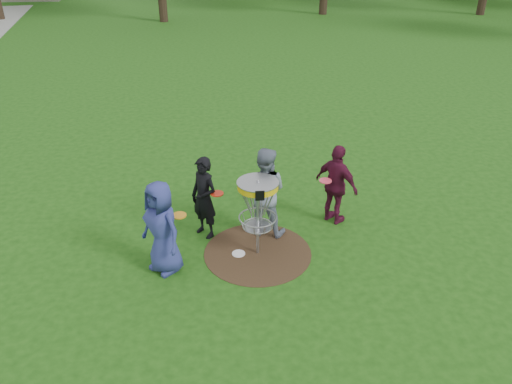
{
  "coord_description": "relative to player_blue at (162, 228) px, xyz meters",
  "views": [
    {
      "loc": [
        -0.66,
        -6.78,
        4.93
      ],
      "look_at": [
        0.0,
        0.3,
        1.0
      ],
      "focal_mm": 35.0,
      "sensor_mm": 36.0,
      "label": 1
    }
  ],
  "objects": [
    {
      "name": "ground",
      "position": [
        1.5,
        0.28,
        -0.77
      ],
      "size": [
        100.0,
        100.0,
        0.0
      ],
      "primitive_type": "plane",
      "color": "#19470F",
      "rests_on": "ground"
    },
    {
      "name": "dirt_patch",
      "position": [
        1.5,
        0.28,
        -0.77
      ],
      "size": [
        1.8,
        1.8,
        0.01
      ],
      "primitive_type": "cylinder",
      "color": "#47331E",
      "rests_on": "ground"
    },
    {
      "name": "player_blue",
      "position": [
        0.0,
        0.0,
        0.0
      ],
      "size": [
        0.88,
        0.88,
        1.54
      ],
      "primitive_type": "imported",
      "rotation": [
        0.0,
        0.0,
        -0.8
      ],
      "color": "navy",
      "rests_on": "ground"
    },
    {
      "name": "player_black",
      "position": [
        0.64,
        0.93,
        -0.03
      ],
      "size": [
        0.63,
        0.63,
        1.47
      ],
      "primitive_type": "imported",
      "rotation": [
        0.0,
        0.0,
        -0.81
      ],
      "color": "black",
      "rests_on": "ground"
    },
    {
      "name": "player_grey",
      "position": [
        1.67,
        0.92,
        0.04
      ],
      "size": [
        0.93,
        0.82,
        1.61
      ],
      "primitive_type": "imported",
      "rotation": [
        0.0,
        0.0,
        2.84
      ],
      "color": "slate",
      "rests_on": "ground"
    },
    {
      "name": "player_maroon",
      "position": [
        2.99,
        1.15,
        -0.02
      ],
      "size": [
        0.84,
        0.91,
        1.5
      ],
      "primitive_type": "imported",
      "rotation": [
        0.0,
        0.0,
        2.26
      ],
      "color": "#52122C",
      "rests_on": "ground"
    },
    {
      "name": "disc_on_grass",
      "position": [
        1.18,
        0.27,
        -0.76
      ],
      "size": [
        0.22,
        0.22,
        0.02
      ],
      "primitive_type": "cylinder",
      "color": "white",
      "rests_on": "ground"
    },
    {
      "name": "disc_golf_basket",
      "position": [
        1.5,
        0.28,
        0.25
      ],
      "size": [
        0.66,
        0.67,
        1.38
      ],
      "color": "#9EA0A5",
      "rests_on": "ground"
    },
    {
      "name": "held_discs",
      "position": [
        1.37,
        0.62,
        0.17
      ],
      "size": [
        2.7,
        1.18,
        0.1
      ],
      "color": "orange",
      "rests_on": "ground"
    }
  ]
}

